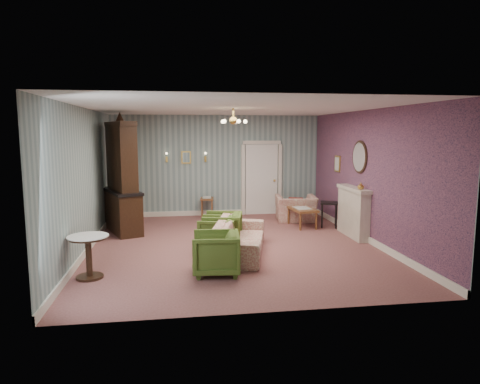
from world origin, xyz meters
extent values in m
plane|color=#88544F|center=(0.00, 0.00, 0.00)|extent=(7.00, 7.00, 0.00)
plane|color=white|center=(0.00, 0.00, 2.90)|extent=(7.00, 7.00, 0.00)
plane|color=slate|center=(0.00, 3.50, 1.45)|extent=(6.00, 0.00, 6.00)
plane|color=slate|center=(0.00, -3.50, 1.45)|extent=(6.00, 0.00, 6.00)
plane|color=slate|center=(-3.00, 0.00, 1.45)|extent=(0.00, 7.00, 7.00)
plane|color=slate|center=(3.00, 0.00, 1.45)|extent=(0.00, 7.00, 7.00)
plane|color=#AE5768|center=(2.98, 0.00, 1.45)|extent=(0.00, 7.00, 7.00)
imported|color=#496322|center=(-0.55, -1.80, 0.40)|extent=(0.79, 0.84, 0.80)
imported|color=#496322|center=(-0.37, -0.23, 0.38)|extent=(0.84, 0.87, 0.75)
imported|color=#496322|center=(-0.25, -0.06, 0.40)|extent=(0.88, 0.92, 0.81)
imported|color=#9A413E|center=(0.04, -0.60, 0.45)|extent=(1.20, 2.39, 0.90)
imported|color=#9A413E|center=(2.03, 2.30, 0.47)|extent=(1.14, 0.82, 0.93)
imported|color=gold|center=(2.84, 0.00, 1.23)|extent=(0.15, 0.15, 0.15)
cube|color=maroon|center=(1.98, 2.15, 0.48)|extent=(0.41, 0.28, 0.39)
camera|label=1|loc=(-1.19, -8.88, 2.41)|focal=32.08mm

